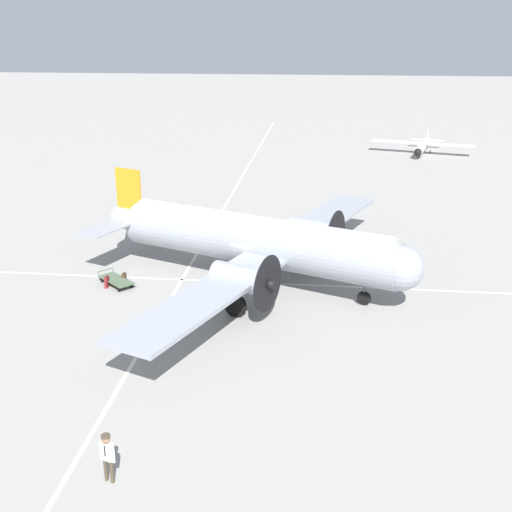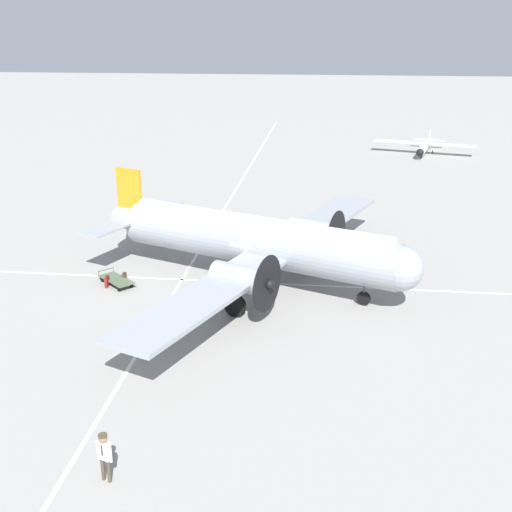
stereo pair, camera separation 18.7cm
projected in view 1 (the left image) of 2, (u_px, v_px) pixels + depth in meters
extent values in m
plane|color=gray|center=(256.00, 282.00, 34.70)|extent=(300.00, 300.00, 0.00)
cube|color=silver|center=(182.00, 279.00, 35.13)|extent=(120.00, 0.16, 0.01)
cube|color=silver|center=(256.00, 283.00, 34.65)|extent=(0.16, 120.00, 0.01)
cylinder|color=#9399A3|center=(256.00, 243.00, 33.93)|extent=(8.04, 15.36, 2.35)
cylinder|color=silver|center=(256.00, 231.00, 33.71)|extent=(7.10, 14.39, 1.64)
sphere|color=#9399A3|center=(400.00, 268.00, 30.44)|extent=(2.23, 2.23, 2.23)
cylinder|color=#9399A3|center=(138.00, 220.00, 37.38)|extent=(2.34, 3.31, 1.29)
cube|color=orange|center=(129.00, 192.00, 37.07)|extent=(0.77, 1.64, 2.70)
cube|color=#9399A3|center=(133.00, 218.00, 37.51)|extent=(7.87, 4.37, 0.10)
cube|color=#9399A3|center=(275.00, 251.00, 33.52)|extent=(23.74, 11.54, 0.20)
cylinder|color=#9399A3|center=(312.00, 230.00, 36.85)|extent=(2.20, 2.96, 1.29)
cylinder|color=black|center=(336.00, 234.00, 36.19)|extent=(2.53, 1.06, 2.71)
sphere|color=black|center=(338.00, 234.00, 36.13)|extent=(0.45, 0.45, 0.45)
cylinder|color=#9399A3|center=(240.00, 278.00, 29.93)|extent=(2.20, 2.96, 1.29)
cylinder|color=black|center=(268.00, 284.00, 29.27)|extent=(2.53, 1.06, 2.71)
sphere|color=black|center=(270.00, 284.00, 29.22)|extent=(0.45, 0.45, 0.45)
cylinder|color=#4C4C51|center=(307.00, 246.00, 37.31)|extent=(0.18, 0.18, 0.93)
cylinder|color=black|center=(307.00, 253.00, 37.46)|extent=(0.69, 1.13, 1.10)
cylinder|color=#4C4C51|center=(235.00, 296.00, 30.39)|extent=(0.18, 0.18, 0.93)
cylinder|color=black|center=(235.00, 305.00, 30.55)|extent=(0.69, 1.13, 1.10)
cylinder|color=#4C4C51|center=(364.00, 290.00, 31.71)|extent=(0.14, 0.14, 0.87)
cylinder|color=black|center=(364.00, 298.00, 31.86)|extent=(0.43, 0.72, 0.70)
cylinder|color=#473D2D|center=(112.00, 471.00, 19.46)|extent=(0.12, 0.12, 0.80)
cylinder|color=#473D2D|center=(106.00, 469.00, 19.56)|extent=(0.12, 0.12, 0.80)
cube|color=white|center=(107.00, 451.00, 19.27)|extent=(0.30, 0.42, 0.60)
sphere|color=#8C6647|center=(106.00, 439.00, 19.12)|extent=(0.27, 0.27, 0.27)
cylinder|color=white|center=(113.00, 454.00, 19.18)|extent=(0.09, 0.09, 0.57)
cylinder|color=white|center=(101.00, 450.00, 19.38)|extent=(0.09, 0.09, 0.57)
cube|color=black|center=(105.00, 451.00, 19.17)|extent=(0.02, 0.05, 0.38)
cylinder|color=#473D2D|center=(106.00, 436.00, 19.08)|extent=(0.36, 0.36, 0.07)
cube|color=maroon|center=(107.00, 282.00, 34.00)|extent=(0.45, 0.14, 0.59)
cube|color=#551515|center=(106.00, 276.00, 33.89)|extent=(0.16, 0.10, 0.02)
cube|color=#47331E|center=(124.00, 278.00, 34.68)|extent=(0.42, 0.16, 0.49)
cube|color=#312315|center=(124.00, 273.00, 34.59)|extent=(0.15, 0.11, 0.02)
cube|color=#4C6047|center=(116.00, 280.00, 34.27)|extent=(2.26, 2.37, 0.04)
cube|color=#4C6047|center=(105.00, 270.00, 34.97)|extent=(0.75, 0.68, 0.04)
cylinder|color=#4C6047|center=(113.00, 270.00, 35.29)|extent=(0.04, 0.04, 0.22)
cylinder|color=#4C6047|center=(98.00, 274.00, 34.72)|extent=(0.04, 0.04, 0.22)
cylinder|color=black|center=(132.00, 285.00, 33.95)|extent=(0.23, 0.25, 0.28)
cylinder|color=black|center=(119.00, 289.00, 33.47)|extent=(0.23, 0.25, 0.28)
cylinder|color=black|center=(115.00, 276.00, 35.18)|extent=(0.23, 0.25, 0.28)
cylinder|color=black|center=(102.00, 280.00, 34.69)|extent=(0.23, 0.25, 0.28)
cylinder|color=white|center=(423.00, 146.00, 68.86)|extent=(7.12, 2.69, 0.87)
sphere|color=black|center=(418.00, 152.00, 65.59)|extent=(0.79, 0.79, 0.79)
cube|color=white|center=(423.00, 143.00, 68.38)|extent=(3.84, 10.63, 0.08)
cube|color=white|center=(428.00, 135.00, 71.68)|extent=(0.63, 0.22, 1.13)
cube|color=white|center=(427.00, 140.00, 71.87)|extent=(1.44, 3.52, 0.04)
cylinder|color=black|center=(419.00, 156.00, 66.86)|extent=(0.29, 0.15, 0.28)
cylinder|color=#4C4C51|center=(419.00, 155.00, 66.82)|extent=(0.06, 0.06, 0.21)
cylinder|color=black|center=(430.00, 152.00, 69.15)|extent=(0.29, 0.15, 0.28)
cylinder|color=#4C4C51|center=(430.00, 151.00, 69.12)|extent=(0.06, 0.06, 0.21)
cylinder|color=black|center=(415.00, 151.00, 69.70)|extent=(0.29, 0.15, 0.28)
cylinder|color=#4C4C51|center=(415.00, 150.00, 69.66)|extent=(0.06, 0.06, 0.21)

